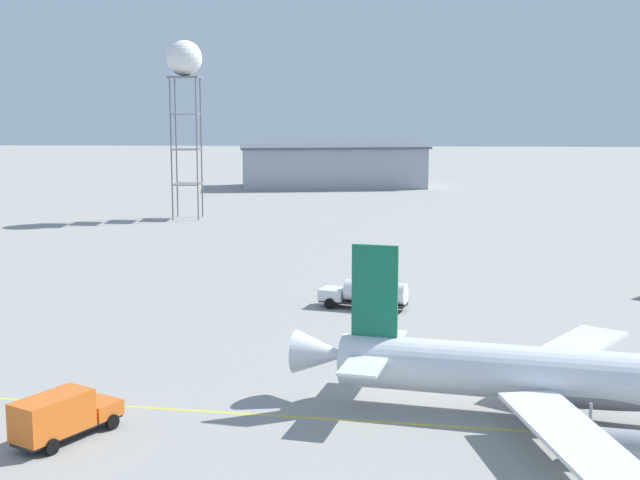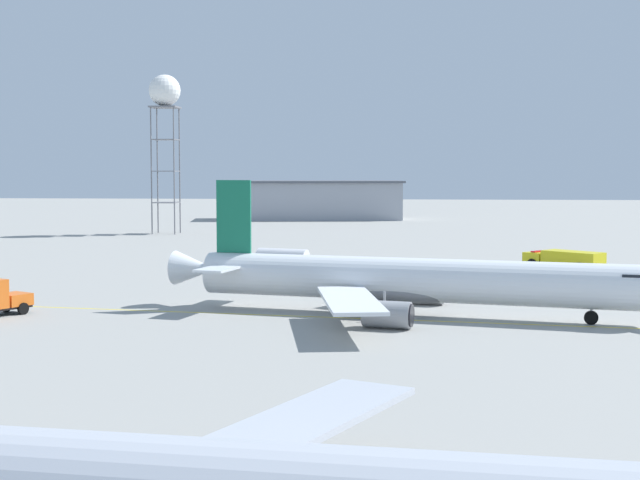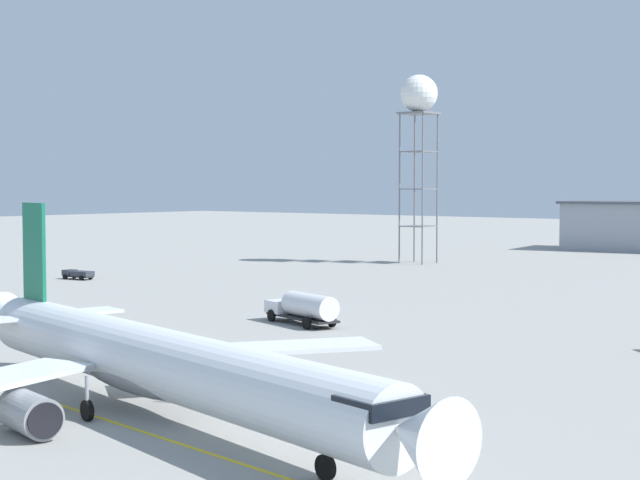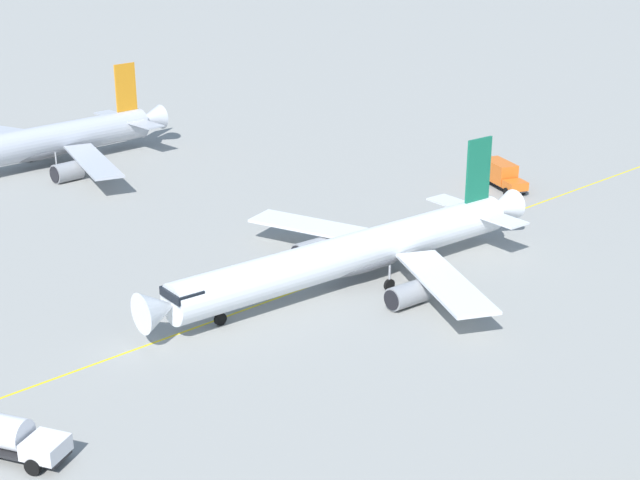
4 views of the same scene
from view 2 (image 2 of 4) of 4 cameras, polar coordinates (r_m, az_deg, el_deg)
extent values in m
plane|color=gray|center=(81.45, 2.55, -4.28)|extent=(600.00, 600.00, 0.00)
cylinder|color=silver|center=(78.23, 5.81, -2.41)|extent=(36.83, 11.54, 3.62)
cone|color=silver|center=(84.60, -7.54, -1.72)|extent=(4.57, 3.87, 3.07)
cube|color=black|center=(76.46, 18.72, -2.16)|extent=(3.01, 3.52, 0.70)
ellipsoid|color=slate|center=(78.75, 4.48, -3.09)|extent=(13.68, 6.06, 1.99)
cube|color=#146B4C|center=(82.72, -5.25, 1.43)|extent=(3.18, 0.93, 6.37)
cube|color=silver|center=(86.04, -4.37, -1.31)|extent=(3.64, 5.53, 0.20)
cube|color=silver|center=(80.06, -6.14, -1.74)|extent=(3.64, 5.53, 0.20)
cube|color=silver|center=(87.60, 5.05, -2.10)|extent=(11.28, 13.85, 0.28)
cube|color=silver|center=(70.47, 1.84, -3.65)|extent=(6.23, 14.64, 0.28)
cylinder|color=gray|center=(85.20, 6.26, -3.16)|extent=(4.01, 2.81, 2.07)
cylinder|color=black|center=(84.85, 7.50, -3.21)|extent=(0.53, 1.75, 1.76)
cylinder|color=gray|center=(72.10, 4.09, -4.51)|extent=(4.01, 2.81, 2.07)
cylinder|color=black|center=(71.69, 5.55, -4.57)|extent=(0.53, 1.75, 1.76)
cylinder|color=#9EA0A5|center=(76.78, 16.11, -3.86)|extent=(0.20, 0.20, 1.85)
cylinder|color=black|center=(76.91, 16.10, -4.54)|extent=(1.14, 0.53, 1.10)
cylinder|color=#9EA0A5|center=(81.93, 5.00, -3.20)|extent=(0.20, 0.20, 1.85)
cylinder|color=black|center=(82.05, 5.00, -3.84)|extent=(1.14, 0.53, 1.10)
cylinder|color=#9EA0A5|center=(75.74, 3.92, -3.81)|extent=(0.20, 0.20, 1.85)
cylinder|color=black|center=(75.87, 3.92, -4.50)|extent=(1.14, 0.53, 1.10)
cube|color=#B2B7C1|center=(34.84, -2.58, -11.57)|extent=(10.03, 16.73, 0.28)
cube|color=orange|center=(83.68, -18.03, -3.43)|extent=(3.16, 3.11, 1.00)
cube|color=black|center=(84.26, -17.47, -3.26)|extent=(1.75, 1.07, 0.56)
cylinder|color=black|center=(84.72, -18.49, -3.82)|extent=(0.75, 1.00, 1.00)
cylinder|color=black|center=(82.84, -17.53, -3.98)|extent=(0.75, 1.00, 1.00)
cube|color=#232326|center=(115.51, 14.52, -1.47)|extent=(8.88, 8.25, 0.20)
cube|color=yellow|center=(117.40, 13.03, -1.01)|extent=(3.74, 3.78, 1.20)
cube|color=black|center=(118.00, 12.59, -0.89)|extent=(1.69, 1.89, 0.67)
cube|color=yellow|center=(114.74, 15.07, -1.07)|extent=(7.22, 6.86, 1.60)
cube|color=red|center=(117.34, 13.03, -0.67)|extent=(1.81, 1.93, 0.16)
cylinder|color=black|center=(116.13, 12.72, -1.46)|extent=(1.23, 1.14, 1.40)
cylinder|color=black|center=(118.56, 13.51, -1.36)|extent=(1.23, 1.14, 1.40)
cylinder|color=black|center=(112.66, 15.45, -1.68)|extent=(1.23, 1.14, 1.40)
cylinder|color=black|center=(115.16, 16.20, -1.57)|extent=(1.23, 1.14, 1.40)
cube|color=#232326|center=(111.17, -2.88, -1.64)|extent=(9.02, 4.76, 0.20)
cube|color=silver|center=(112.51, -4.34, -1.24)|extent=(3.08, 3.22, 1.10)
cube|color=black|center=(113.00, -4.84, -1.14)|extent=(0.74, 2.12, 0.62)
cylinder|color=silver|center=(110.50, -2.28, -1.07)|extent=(6.50, 3.87, 2.12)
cylinder|color=black|center=(111.37, -4.60, -1.69)|extent=(1.13, 0.60, 1.10)
cylinder|color=black|center=(113.69, -3.99, -1.56)|extent=(1.13, 0.60, 1.10)
cylinder|color=black|center=(108.81, -1.85, -1.82)|extent=(1.13, 0.60, 1.10)
cylinder|color=black|center=(111.18, -1.29, -1.68)|extent=(1.13, 0.60, 1.10)
cylinder|color=slate|center=(181.34, -8.50, 4.15)|extent=(0.24, 0.24, 23.58)
cylinder|color=slate|center=(182.41, -9.81, 4.13)|extent=(0.24, 0.24, 23.58)
cylinder|color=slate|center=(178.25, -10.18, 4.13)|extent=(0.24, 0.24, 23.58)
cylinder|color=slate|center=(177.15, -8.83, 4.14)|extent=(0.24, 0.24, 23.58)
cube|color=slate|center=(179.89, -9.31, 2.26)|extent=(4.51, 4.51, 0.16)
cube|color=slate|center=(179.78, -9.33, 4.14)|extent=(4.51, 4.51, 0.16)
cube|color=slate|center=(179.86, -9.35, 6.02)|extent=(4.51, 4.51, 0.16)
cube|color=slate|center=(180.15, -9.38, 7.94)|extent=(5.11, 5.11, 0.30)
sphere|color=white|center=(180.37, -9.39, 8.92)|extent=(5.91, 5.91, 5.91)
cube|color=#999EA8|center=(228.35, -0.26, 2.37)|extent=(42.22, 21.08, 8.88)
cube|color=#4C515B|center=(228.24, -0.26, 3.55)|extent=(43.58, 22.44, 0.50)
cube|color=yellow|center=(76.72, 4.25, -4.82)|extent=(197.80, 26.66, 0.01)
camera|label=1|loc=(27.11, -35.46, 23.84)|focal=51.75mm
camera|label=3|loc=(58.36, 47.92, 3.06)|focal=54.95mm
camera|label=4|loc=(142.47, 32.42, 12.34)|focal=52.53mm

